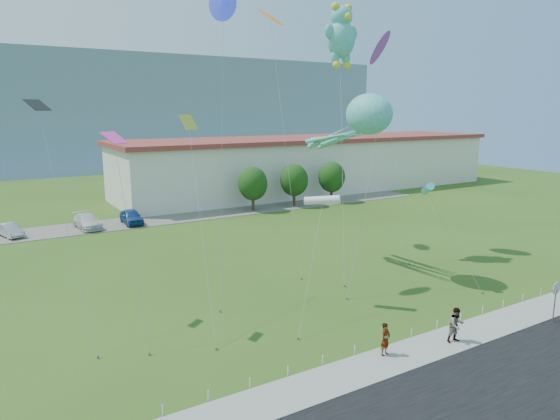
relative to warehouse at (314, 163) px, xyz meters
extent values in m
plane|color=#2D4C15|center=(-26.00, -44.00, -4.12)|extent=(160.00, 160.00, 0.00)
cube|color=black|center=(-26.00, -52.00, -4.09)|extent=(80.00, 8.00, 0.06)
cube|color=gray|center=(-26.00, -46.75, -4.07)|extent=(80.00, 2.50, 0.10)
cube|color=#59544C|center=(-26.00, -9.00, -4.09)|extent=(70.00, 6.00, 0.06)
cube|color=slate|center=(-26.00, 76.00, 8.38)|extent=(160.00, 50.00, 25.00)
cube|color=beige|center=(0.00, 0.00, -0.32)|extent=(60.00, 14.00, 7.60)
cube|color=maroon|center=(0.00, 0.00, 3.78)|extent=(61.00, 15.00, 0.60)
cylinder|color=slate|center=(-16.50, -48.20, -3.02)|extent=(0.07, 0.07, 2.20)
cylinder|color=red|center=(-16.50, -48.20, -2.02)|extent=(0.76, 0.04, 0.76)
cylinder|color=white|center=(-16.50, -48.22, -2.02)|extent=(0.80, 0.02, 0.80)
cylinder|color=white|center=(-39.00, -45.30, -3.87)|extent=(0.05, 0.05, 0.50)
cylinder|color=white|center=(-37.00, -45.30, -3.87)|extent=(0.05, 0.05, 0.50)
cylinder|color=white|center=(-35.00, -45.30, -3.87)|extent=(0.05, 0.05, 0.50)
cylinder|color=white|center=(-33.00, -45.30, -3.87)|extent=(0.05, 0.05, 0.50)
cylinder|color=white|center=(-31.00, -45.30, -3.87)|extent=(0.05, 0.05, 0.50)
cylinder|color=white|center=(-29.00, -45.30, -3.87)|extent=(0.05, 0.05, 0.50)
cylinder|color=white|center=(-27.00, -45.30, -3.87)|extent=(0.05, 0.05, 0.50)
cylinder|color=white|center=(-25.00, -45.30, -3.87)|extent=(0.05, 0.05, 0.50)
cylinder|color=white|center=(-23.00, -45.30, -3.87)|extent=(0.05, 0.05, 0.50)
cylinder|color=white|center=(-21.00, -45.30, -3.87)|extent=(0.05, 0.05, 0.50)
cylinder|color=white|center=(-19.00, -45.30, -3.87)|extent=(0.05, 0.05, 0.50)
cylinder|color=white|center=(-17.00, -45.30, -3.87)|extent=(0.05, 0.05, 0.50)
cylinder|color=white|center=(-15.00, -45.30, -3.87)|extent=(0.05, 0.05, 0.50)
cylinder|color=white|center=(-13.00, -45.30, -3.87)|extent=(0.05, 0.05, 0.50)
cylinder|color=#3F2B19|center=(-16.00, -10.00, -3.02)|extent=(0.36, 0.36, 2.20)
ellipsoid|color=#14380F|center=(-16.00, -10.00, -0.72)|extent=(3.60, 3.60, 4.14)
cylinder|color=#3F2B19|center=(-10.00, -10.00, -3.02)|extent=(0.36, 0.36, 2.20)
ellipsoid|color=#14380F|center=(-10.00, -10.00, -0.72)|extent=(3.60, 3.60, 4.14)
cylinder|color=#3F2B19|center=(-4.00, -10.00, -3.02)|extent=(0.36, 0.36, 2.20)
ellipsoid|color=#14380F|center=(-4.00, -10.00, -0.72)|extent=(3.60, 3.60, 4.14)
imported|color=gray|center=(-27.82, -46.23, -3.18)|extent=(0.70, 0.54, 1.69)
imported|color=gray|center=(-23.60, -47.09, -3.07)|extent=(1.03, 0.86, 1.90)
imported|color=#ACABB2|center=(-42.49, -9.16, -3.42)|extent=(2.50, 4.15, 1.29)
imported|color=silver|center=(-35.32, -9.35, -3.33)|extent=(2.49, 5.23, 1.47)
imported|color=navy|center=(-30.79, -9.59, -3.29)|extent=(1.92, 4.60, 1.56)
ellipsoid|color=teal|center=(-20.86, -36.42, 7.81)|extent=(2.85, 3.70, 2.85)
sphere|color=white|center=(-21.37, -37.54, 8.11)|extent=(0.45, 0.45, 0.45)
sphere|color=white|center=(-20.35, -37.54, 8.11)|extent=(0.45, 0.45, 0.45)
cylinder|color=slate|center=(-24.58, -39.16, -4.04)|extent=(0.10, 0.10, 0.16)
cylinder|color=gray|center=(-22.72, -38.29, 1.52)|extent=(3.75, 1.77, 10.98)
ellipsoid|color=teal|center=(-18.80, -30.43, 13.58)|extent=(2.33, 1.98, 2.91)
sphere|color=teal|center=(-18.80, -30.43, 15.28)|extent=(1.70, 1.70, 1.70)
sphere|color=yellow|center=(-19.42, -30.43, 16.00)|extent=(0.63, 0.63, 0.63)
sphere|color=yellow|center=(-18.17, -30.43, 16.00)|extent=(0.63, 0.63, 0.63)
sphere|color=yellow|center=(-18.80, -31.15, 15.19)|extent=(0.63, 0.63, 0.63)
ellipsoid|color=teal|center=(-19.96, -30.43, 14.12)|extent=(0.81, 0.57, 1.13)
ellipsoid|color=teal|center=(-17.63, -30.43, 14.12)|extent=(0.81, 0.57, 1.13)
ellipsoid|color=teal|center=(-19.33, -30.43, 12.24)|extent=(0.72, 0.63, 1.16)
ellipsoid|color=teal|center=(-18.26, -30.43, 12.24)|extent=(0.72, 0.63, 1.16)
sphere|color=yellow|center=(-19.33, -30.61, 11.61)|extent=(0.63, 0.63, 0.63)
sphere|color=yellow|center=(-18.26, -30.61, 11.61)|extent=(0.63, 0.63, 0.63)
cylinder|color=slate|center=(-23.24, -37.21, -4.04)|extent=(0.10, 0.10, 0.16)
cylinder|color=gray|center=(-21.02, -33.82, 3.74)|extent=(4.47, 6.81, 15.41)
cube|color=black|center=(-41.28, -32.26, 8.36)|extent=(1.29, 1.29, 0.86)
cylinder|color=slate|center=(-40.26, -38.98, -4.04)|extent=(0.10, 0.10, 0.16)
cylinder|color=gray|center=(-40.77, -35.62, 2.10)|extent=(1.05, 6.74, 12.14)
cylinder|color=#32CAE4|center=(-18.19, -39.66, 2.79)|extent=(0.50, 2.25, 0.87)
cylinder|color=slate|center=(-16.08, -43.09, -4.04)|extent=(0.10, 0.10, 0.16)
cylinder|color=gray|center=(-17.14, -41.38, -0.69)|extent=(2.14, 3.46, 6.56)
cone|color=#2433CE|center=(-29.92, -32.36, 14.88)|extent=(1.80, 1.33, 1.33)
cylinder|color=slate|center=(-32.59, -36.79, -4.04)|extent=(0.10, 0.10, 0.16)
cylinder|color=gray|center=(-31.25, -34.57, 5.36)|extent=(2.70, 4.45, 18.66)
cone|color=orange|center=(-21.62, -24.11, 16.00)|extent=(1.80, 1.33, 1.33)
cylinder|color=slate|center=(-24.98, -34.33, -4.04)|extent=(0.10, 0.10, 0.16)
cylinder|color=gray|center=(-23.30, -29.22, 5.92)|extent=(3.39, 10.25, 19.77)
cube|color=#F135A0|center=(-38.18, -36.34, 6.66)|extent=(1.29, 1.29, 0.86)
cylinder|color=slate|center=(-37.95, -39.97, -4.04)|extent=(0.10, 0.10, 0.16)
cylinder|color=gray|center=(-38.07, -38.15, 1.25)|extent=(0.25, 3.66, 10.44)
cylinder|color=silver|center=(-26.61, -39.00, 2.68)|extent=(0.50, 2.25, 0.87)
cylinder|color=slate|center=(-30.55, -42.42, -4.04)|extent=(0.10, 0.10, 0.16)
cylinder|color=gray|center=(-28.58, -40.71, -0.74)|extent=(3.97, 3.45, 6.46)
cube|color=gold|center=(-32.79, -33.07, 7.33)|extent=(1.29, 1.29, 0.86)
cylinder|color=slate|center=(-34.82, -41.21, -4.04)|extent=(0.10, 0.10, 0.16)
cylinder|color=gray|center=(-33.81, -37.14, 1.58)|extent=(2.05, 8.16, 11.11)
cone|color=purple|center=(-14.68, -30.38, 13.21)|extent=(1.80, 1.33, 1.33)
cylinder|color=slate|center=(-15.58, -35.85, -4.04)|extent=(0.10, 0.10, 0.16)
cylinder|color=gray|center=(-15.13, -33.11, 4.52)|extent=(0.93, 5.50, 16.98)
camera|label=1|loc=(-44.33, -63.36, 8.07)|focal=32.00mm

